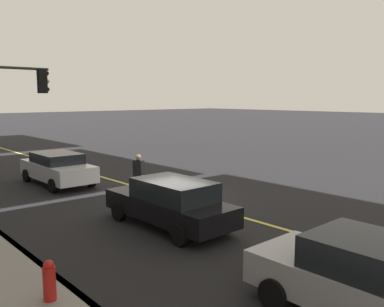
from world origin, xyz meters
name	(u,v)px	position (x,y,z in m)	size (l,w,h in m)	color
ground	(170,197)	(0.00, 0.00, 0.00)	(200.00, 200.00, 0.00)	black
lane_stripe_center	(170,196)	(0.00, 0.00, 0.01)	(80.00, 0.16, 0.01)	#D8CC4C
car_white	(58,168)	(5.28, 2.35, 0.77)	(4.55, 1.97, 1.45)	silver
car_silver	(377,282)	(-9.64, 3.16, 0.79)	(4.42, 1.96, 1.53)	#A8AAB2
car_black	(170,202)	(-3.01, 2.39, 0.77)	(4.62, 1.89, 1.49)	black
pedestrian_with_backpack	(139,172)	(0.69, 1.00, 1.02)	(0.46, 0.44, 1.74)	brown
fire_hydrant	(49,284)	(-5.29, 7.13, 0.47)	(0.24, 0.24, 0.94)	red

